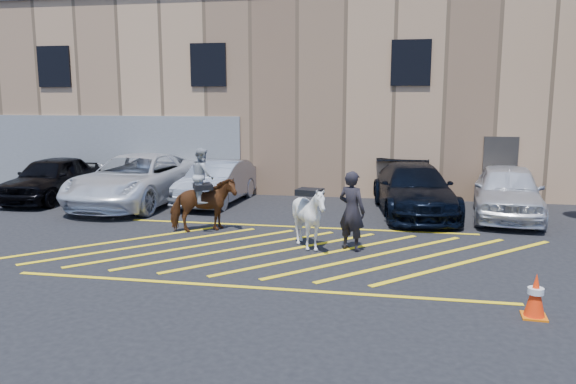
% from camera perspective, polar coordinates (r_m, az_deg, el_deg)
% --- Properties ---
extents(ground, '(90.00, 90.00, 0.00)m').
position_cam_1_polar(ground, '(13.14, -0.69, -5.72)').
color(ground, black).
rests_on(ground, ground).
extents(car_black_suv, '(1.87, 4.43, 1.49)m').
position_cam_1_polar(car_black_suv, '(20.74, -22.90, 1.29)').
color(car_black_suv, black).
rests_on(car_black_suv, ground).
extents(car_white_pickup, '(3.05, 6.04, 1.64)m').
position_cam_1_polar(car_white_pickup, '(18.96, -15.11, 1.22)').
color(car_white_pickup, white).
rests_on(car_white_pickup, ground).
extents(car_silver_sedan, '(1.81, 4.37, 1.41)m').
position_cam_1_polar(car_silver_sedan, '(18.71, -7.20, 1.01)').
color(car_silver_sedan, gray).
rests_on(car_silver_sedan, ground).
extents(car_blue_suv, '(2.75, 5.33, 1.48)m').
position_cam_1_polar(car_blue_suv, '(17.24, 12.67, 0.24)').
color(car_blue_suv, black).
rests_on(car_blue_suv, ground).
extents(car_white_suv, '(2.40, 4.77, 1.56)m').
position_cam_1_polar(car_white_suv, '(17.47, 21.40, 0.06)').
color(car_white_suv, silver).
rests_on(car_white_suv, ground).
extents(handler, '(0.80, 0.71, 1.84)m').
position_cam_1_polar(handler, '(12.86, 6.49, -1.92)').
color(handler, black).
rests_on(handler, ground).
extents(warehouse, '(32.42, 10.20, 7.30)m').
position_cam_1_polar(warehouse, '(24.55, 4.80, 9.98)').
color(warehouse, tan).
rests_on(warehouse, ground).
extents(hatching_zone, '(12.60, 5.12, 0.01)m').
position_cam_1_polar(hatching_zone, '(12.86, -0.96, -6.04)').
color(hatching_zone, yellow).
rests_on(hatching_zone, ground).
extents(mounted_bay, '(1.83, 1.44, 2.20)m').
position_cam_1_polar(mounted_bay, '(14.74, -8.63, -0.61)').
color(mounted_bay, '#592F15').
rests_on(mounted_bay, ground).
extents(saddled_white, '(1.48, 1.60, 1.50)m').
position_cam_1_polar(saddled_white, '(12.92, 2.20, -2.53)').
color(saddled_white, white).
rests_on(saddled_white, ground).
extents(traffic_cone, '(0.41, 0.41, 0.73)m').
position_cam_1_polar(traffic_cone, '(9.88, 23.84, -9.59)').
color(traffic_cone, '#E46109').
rests_on(traffic_cone, ground).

